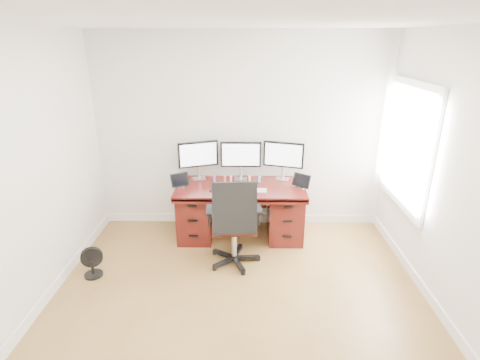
{
  "coord_description": "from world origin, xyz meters",
  "views": [
    {
      "loc": [
        0.08,
        -2.8,
        2.58
      ],
      "look_at": [
        0.0,
        1.5,
        0.95
      ],
      "focal_mm": 28.0,
      "sensor_mm": 36.0,
      "label": 1
    }
  ],
  "objects_px": {
    "desk": "(240,209)",
    "keyboard": "(242,191)",
    "monitor_center": "(241,156)",
    "floor_fan": "(92,263)",
    "office_chair": "(234,237)"
  },
  "relations": [
    {
      "from": "desk",
      "to": "keyboard",
      "type": "distance_m",
      "value": 0.42
    },
    {
      "from": "desk",
      "to": "monitor_center",
      "type": "relative_size",
      "value": 3.09
    },
    {
      "from": "desk",
      "to": "floor_fan",
      "type": "relative_size",
      "value": 4.74
    },
    {
      "from": "keyboard",
      "to": "monitor_center",
      "type": "bearing_deg",
      "value": 87.79
    },
    {
      "from": "office_chair",
      "to": "floor_fan",
      "type": "distance_m",
      "value": 1.66
    },
    {
      "from": "floor_fan",
      "to": "keyboard",
      "type": "relative_size",
      "value": 1.24
    },
    {
      "from": "desk",
      "to": "keyboard",
      "type": "relative_size",
      "value": 5.86
    },
    {
      "from": "office_chair",
      "to": "keyboard",
      "type": "relative_size",
      "value": 3.89
    },
    {
      "from": "desk",
      "to": "keyboard",
      "type": "height_order",
      "value": "keyboard"
    },
    {
      "from": "office_chair",
      "to": "keyboard",
      "type": "distance_m",
      "value": 0.64
    },
    {
      "from": "desk",
      "to": "floor_fan",
      "type": "height_order",
      "value": "desk"
    },
    {
      "from": "floor_fan",
      "to": "keyboard",
      "type": "height_order",
      "value": "keyboard"
    },
    {
      "from": "monitor_center",
      "to": "desk",
      "type": "bearing_deg",
      "value": -90.52
    },
    {
      "from": "desk",
      "to": "floor_fan",
      "type": "bearing_deg",
      "value": -149.62
    },
    {
      "from": "office_chair",
      "to": "monitor_center",
      "type": "distance_m",
      "value": 1.19
    }
  ]
}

